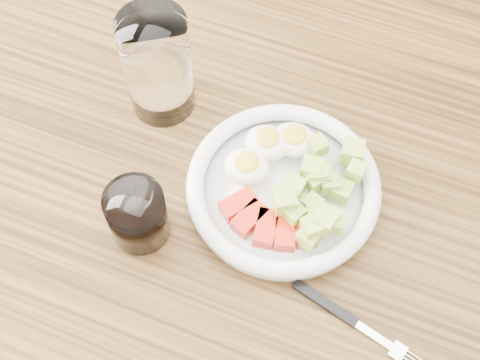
# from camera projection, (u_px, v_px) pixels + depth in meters

# --- Properties ---
(ground) EXTENTS (4.00, 4.00, 0.00)m
(ground) POSITION_uv_depth(u_px,v_px,m) (242.00, 353.00, 1.51)
(ground) COLOR brown
(ground) RESTS_ON ground
(dining_table) EXTENTS (1.50, 0.90, 0.77)m
(dining_table) POSITION_uv_depth(u_px,v_px,m) (244.00, 233.00, 0.92)
(dining_table) COLOR brown
(dining_table) RESTS_ON ground
(bowl) EXTENTS (0.24, 0.24, 0.06)m
(bowl) POSITION_uv_depth(u_px,v_px,m) (284.00, 186.00, 0.81)
(bowl) COLOR white
(bowl) RESTS_ON dining_table
(fork) EXTENTS (0.17, 0.05, 0.01)m
(fork) POSITION_uv_depth(u_px,v_px,m) (343.00, 315.00, 0.76)
(fork) COLOR black
(fork) RESTS_ON dining_table
(water_glass) EXTENTS (0.09, 0.09, 0.15)m
(water_glass) POSITION_uv_depth(u_px,v_px,m) (158.00, 66.00, 0.83)
(water_glass) COLOR white
(water_glass) RESTS_ON dining_table
(coffee_glass) EXTENTS (0.07, 0.07, 0.08)m
(coffee_glass) POSITION_uv_depth(u_px,v_px,m) (137.00, 215.00, 0.78)
(coffee_glass) COLOR white
(coffee_glass) RESTS_ON dining_table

